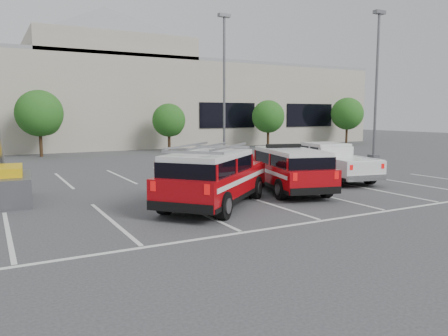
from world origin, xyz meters
The scene contains 12 objects.
ground centered at (0.00, 0.00, 0.00)m, with size 120.00×120.00×0.00m, color #353538.
stall_markings centered at (0.00, 4.50, 0.01)m, with size 23.00×15.00×0.01m, color silver.
convention_building centered at (0.18, 31.86, 4.72)m, with size 60.00×16.99×13.20m.
tree_mid_left centered at (-4.91, 22.05, 3.04)m, with size 3.37×3.37×4.85m.
tree_mid_right centered at (5.09, 22.05, 2.50)m, with size 2.77×2.77×3.99m.
tree_right centered at (15.09, 22.05, 2.77)m, with size 3.07×3.07×4.42m.
tree_far_right centered at (25.09, 22.05, 3.04)m, with size 3.37×3.37×4.85m.
light_pole_mid centered at (7.00, 16.00, 5.19)m, with size 0.90×0.60×10.24m.
light_pole_right centered at (16.00, 10.00, 5.19)m, with size 0.90×0.60×10.24m.
fire_chief_suv centered at (2.07, 1.65, 0.77)m, with size 3.20×5.65×1.88m.
white_pickup centered at (5.84, 3.33, 0.68)m, with size 2.89×5.83×1.71m.
ladder_suv centered at (-1.89, 0.44, 0.84)m, with size 5.37×5.07×2.10m.
Camera 1 is at (-8.44, -12.37, 3.07)m, focal length 35.00 mm.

